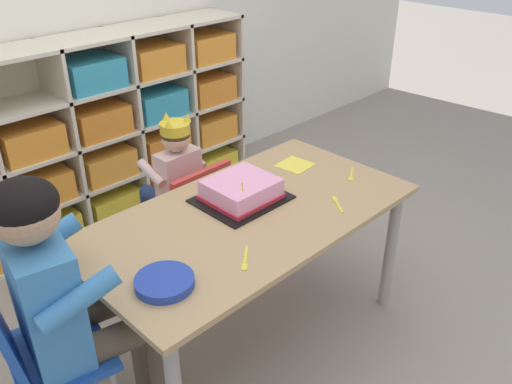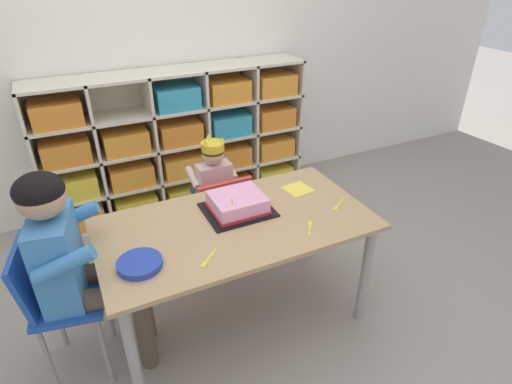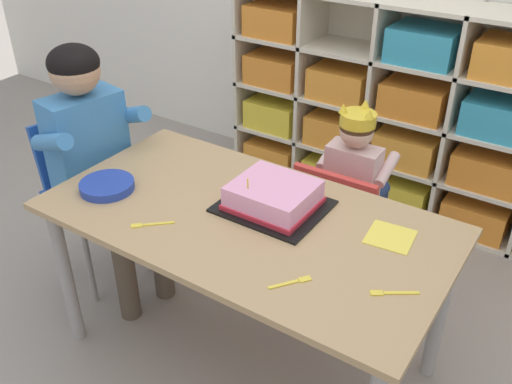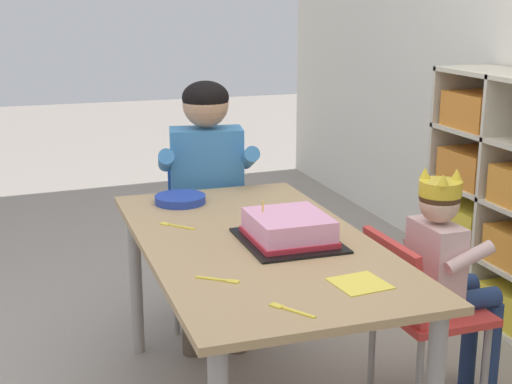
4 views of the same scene
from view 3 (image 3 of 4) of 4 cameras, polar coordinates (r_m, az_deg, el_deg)
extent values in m
plane|color=gray|center=(2.25, -0.94, -16.02)|extent=(16.00, 16.00, 0.00)
cube|color=beige|center=(3.05, 16.86, 8.56)|extent=(1.99, 0.01, 1.08)
cube|color=beige|center=(3.32, -0.56, 11.70)|extent=(0.02, 0.32, 1.08)
cube|color=beige|center=(3.12, 5.55, 10.30)|extent=(0.02, 0.32, 1.08)
cube|color=beige|center=(2.97, 12.28, 8.59)|extent=(0.02, 0.32, 1.08)
cube|color=beige|center=(2.87, 19.55, 6.61)|extent=(0.02, 0.32, 1.08)
cube|color=beige|center=(3.16, 14.49, -1.17)|extent=(1.99, 0.32, 0.02)
cube|color=beige|center=(3.03, 15.14, 3.06)|extent=(1.99, 0.32, 0.02)
cube|color=beige|center=(2.92, 15.86, 7.63)|extent=(1.99, 0.32, 0.02)
cube|color=beige|center=(2.83, 16.65, 12.53)|extent=(1.99, 0.32, 0.02)
cube|color=beige|center=(2.76, 17.51, 17.72)|extent=(1.99, 0.32, 0.02)
cube|color=orange|center=(3.38, 2.10, 3.96)|extent=(0.31, 0.26, 0.16)
cube|color=yellow|center=(3.22, 8.08, 2.12)|extent=(0.31, 0.26, 0.16)
cube|color=yellow|center=(3.10, 14.60, 0.09)|extent=(0.31, 0.26, 0.16)
cube|color=orange|center=(3.03, 21.53, -2.06)|extent=(0.31, 0.26, 0.16)
cube|color=yellow|center=(3.27, 2.19, 8.08)|extent=(0.31, 0.26, 0.16)
cube|color=orange|center=(3.10, 8.45, 6.39)|extent=(0.31, 0.26, 0.16)
cube|color=orange|center=(2.97, 15.27, 4.45)|extent=(0.31, 0.26, 0.16)
cube|color=orange|center=(2.90, 22.54, 2.31)|extent=(0.31, 0.26, 0.16)
cube|color=orange|center=(3.17, 2.29, 12.47)|extent=(0.31, 0.26, 0.16)
cube|color=orange|center=(3.00, 8.84, 10.97)|extent=(0.31, 0.26, 0.16)
cube|color=orange|center=(2.87, 16.01, 9.16)|extent=(0.31, 0.26, 0.16)
cube|color=teal|center=(2.79, 23.63, 7.06)|extent=(0.31, 0.26, 0.16)
cube|color=orange|center=(3.10, 2.40, 17.10)|extent=(0.31, 0.26, 0.16)
cube|color=teal|center=(2.78, 16.82, 14.19)|extent=(0.31, 0.26, 0.16)
cube|color=tan|center=(1.84, -1.11, -2.71)|extent=(1.34, 0.71, 0.02)
cylinder|color=#9E9993|center=(2.22, -18.75, -8.09)|extent=(0.05, 0.05, 0.62)
cylinder|color=#9E9993|center=(2.53, -8.59, -1.24)|extent=(0.05, 0.05, 0.62)
cylinder|color=#9E9993|center=(2.07, 18.23, -11.32)|extent=(0.05, 0.05, 0.62)
cube|color=red|center=(2.37, 9.29, -2.08)|extent=(0.38, 0.32, 0.03)
cube|color=red|center=(2.18, 7.99, -0.89)|extent=(0.34, 0.07, 0.25)
cylinder|color=gray|center=(2.54, 13.33, -5.33)|extent=(0.02, 0.02, 0.35)
cylinder|color=gray|center=(2.62, 7.01, -3.24)|extent=(0.02, 0.02, 0.35)
cylinder|color=gray|center=(2.34, 11.08, -8.53)|extent=(0.02, 0.02, 0.35)
cylinder|color=gray|center=(2.44, 4.33, -6.13)|extent=(0.02, 0.02, 0.35)
cube|color=beige|center=(2.30, 9.72, 1.25)|extent=(0.21, 0.12, 0.29)
sphere|color=#DBB293|center=(2.20, 10.23, 6.14)|extent=(0.13, 0.13, 0.13)
ellipsoid|color=#472D19|center=(2.19, 10.27, 6.61)|extent=(0.14, 0.14, 0.10)
cylinder|color=yellow|center=(2.18, 10.35, 7.32)|extent=(0.14, 0.14, 0.05)
cone|color=yellow|center=(2.21, 11.07, 8.84)|extent=(0.04, 0.04, 0.04)
cone|color=yellow|center=(2.12, 11.48, 7.78)|extent=(0.04, 0.04, 0.04)
cone|color=yellow|center=(2.16, 8.87, 8.45)|extent=(0.04, 0.04, 0.04)
cylinder|color=navy|center=(2.42, 11.85, -0.50)|extent=(0.07, 0.21, 0.07)
cylinder|color=navy|center=(2.46, 9.15, 0.33)|extent=(0.07, 0.21, 0.07)
cylinder|color=navy|center=(2.62, 12.21, -3.50)|extent=(0.06, 0.06, 0.37)
cylinder|color=navy|center=(2.66, 9.70, -2.69)|extent=(0.06, 0.06, 0.37)
cylinder|color=beige|center=(2.26, 13.18, 2.24)|extent=(0.05, 0.17, 0.10)
cylinder|color=beige|center=(2.34, 7.50, 3.89)|extent=(0.05, 0.17, 0.10)
cube|color=#1E4CA8|center=(2.45, -16.00, 0.09)|extent=(0.35, 0.40, 0.03)
cube|color=#1E4CA8|center=(2.48, -18.19, 4.28)|extent=(0.12, 0.33, 0.28)
cylinder|color=gray|center=(2.43, -16.66, -6.74)|extent=(0.02, 0.02, 0.42)
cylinder|color=gray|center=(2.54, -11.11, -3.96)|extent=(0.02, 0.02, 0.42)
cylinder|color=gray|center=(2.60, -19.35, -4.39)|extent=(0.02, 0.02, 0.42)
cylinder|color=gray|center=(2.71, -14.05, -1.91)|extent=(0.02, 0.02, 0.42)
cube|color=#3D7FBC|center=(2.35, -16.76, 4.63)|extent=(0.21, 0.32, 0.42)
sphere|color=tan|center=(2.23, -17.99, 11.73)|extent=(0.19, 0.19, 0.19)
ellipsoid|color=black|center=(2.22, -18.11, 12.42)|extent=(0.19, 0.19, 0.14)
cylinder|color=brown|center=(2.28, -16.04, -1.32)|extent=(0.31, 0.15, 0.10)
cylinder|color=brown|center=(2.35, -12.37, 0.36)|extent=(0.31, 0.15, 0.10)
cylinder|color=brown|center=(2.31, -13.16, -7.99)|extent=(0.08, 0.08, 0.44)
cylinder|color=brown|center=(2.39, -9.61, -6.11)|extent=(0.08, 0.08, 0.44)
cylinder|color=#3D7FBC|center=(2.19, -20.08, 4.78)|extent=(0.25, 0.11, 0.14)
cylinder|color=#3D7FBC|center=(2.34, -12.79, 7.62)|extent=(0.25, 0.11, 0.14)
cube|color=black|center=(1.87, 1.76, -1.45)|extent=(0.34, 0.29, 0.01)
cube|color=#EF9EC6|center=(1.85, 1.78, -0.29)|extent=(0.26, 0.23, 0.08)
cube|color=red|center=(1.87, 1.77, -1.14)|extent=(0.27, 0.24, 0.02)
cylinder|color=#EFCC4C|center=(1.80, -0.85, 0.89)|extent=(0.01, 0.01, 0.04)
cylinder|color=#233DA3|center=(2.03, -14.92, 0.63)|extent=(0.19, 0.19, 0.03)
cube|color=#F4DB4C|center=(1.78, 13.51, -4.45)|extent=(0.15, 0.15, 0.00)
cube|color=yellow|center=(1.56, 2.81, -9.37)|extent=(0.06, 0.08, 0.00)
cube|color=yellow|center=(1.58, 4.99, -8.82)|extent=(0.04, 0.04, 0.00)
cube|color=yellow|center=(1.58, 14.60, -9.91)|extent=(0.09, 0.06, 0.00)
cube|color=yellow|center=(1.57, 12.17, -10.01)|extent=(0.04, 0.04, 0.00)
cube|color=yellow|center=(1.82, -9.87, -3.20)|extent=(0.08, 0.08, 0.00)
cube|color=yellow|center=(1.82, -12.06, -3.36)|extent=(0.04, 0.04, 0.00)
camera|label=1|loc=(2.11, -62.20, 17.86)|focal=37.67mm
camera|label=2|loc=(1.57, -74.00, 14.90)|focal=29.42mm
camera|label=4|loc=(1.37, 92.06, -14.78)|focal=51.19mm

